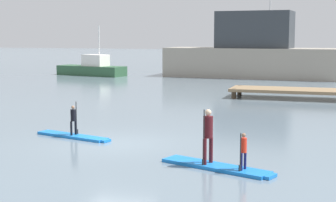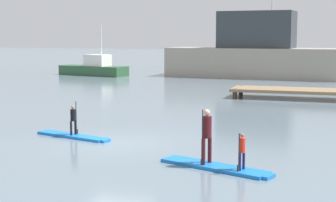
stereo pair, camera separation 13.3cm
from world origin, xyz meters
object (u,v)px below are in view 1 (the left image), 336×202
at_px(paddleboard_far, 217,167).
at_px(fishing_boat_white_large, 253,53).
at_px(paddler_adult, 208,133).
at_px(paddleboard_near, 74,136).
at_px(paddler_child_front, 243,149).
at_px(fishing_boat_green_midground, 92,68).
at_px(paddler_child_solo, 73,118).

xyz_separation_m(paddleboard_far, fishing_boat_white_large, (-3.98, 33.20, 2.16)).
relative_size(paddler_adult, fishing_boat_white_large, 0.10).
xyz_separation_m(paddleboard_near, paddler_child_front, (6.97, -3.19, 0.63)).
relative_size(paddleboard_near, fishing_boat_white_large, 0.21).
relative_size(paddleboard_far, paddler_adult, 2.18).
height_order(paddleboard_near, fishing_boat_green_midground, fishing_boat_green_midground).
bearing_deg(fishing_boat_green_midground, paddler_child_solo, -65.46).
relative_size(paddleboard_near, fishing_boat_green_midground, 0.46).
distance_m(paddleboard_far, fishing_boat_green_midground, 36.16).
xyz_separation_m(paddleboard_far, paddler_adult, (-0.31, 0.10, 0.97)).
bearing_deg(paddler_child_solo, fishing_boat_white_large, 85.88).
distance_m(fishing_boat_white_large, fishing_boat_green_midground, 15.20).
bearing_deg(paddleboard_far, paddler_child_solo, 154.83).
height_order(paddleboard_far, fishing_boat_white_large, fishing_boat_white_large).
relative_size(paddler_child_solo, paddleboard_far, 0.35).
relative_size(paddleboard_near, paddler_adult, 2.04).
bearing_deg(paddler_child_solo, paddleboard_near, -124.76).
height_order(paddleboard_far, paddler_child_front, paddler_child_front).
distance_m(paddleboard_near, paddler_adult, 6.56).
bearing_deg(paddler_adult, fishing_boat_white_large, 96.32).
height_order(paddler_child_front, fishing_boat_green_midground, fishing_boat_green_midground).
height_order(paddler_adult, fishing_boat_white_large, fishing_boat_white_large).
bearing_deg(paddleboard_near, paddler_child_solo, 55.24).
bearing_deg(paddleboard_far, paddler_adult, 161.34).
bearing_deg(paddleboard_near, paddler_adult, -25.39).
xyz_separation_m(paddleboard_near, fishing_boat_white_large, (2.19, 30.32, 2.16)).
height_order(paddleboard_near, fishing_boat_white_large, fishing_boat_white_large).
xyz_separation_m(paddler_child_front, fishing_boat_white_large, (-4.78, 33.50, 1.53)).
distance_m(paddler_adult, paddler_child_front, 1.23).
bearing_deg(paddler_child_solo, fishing_boat_green_midground, 114.54).
xyz_separation_m(paddleboard_far, paddler_child_front, (0.80, -0.30, 0.63)).
xyz_separation_m(fishing_boat_white_large, fishing_boat_green_midground, (-14.93, -2.39, -1.52)).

